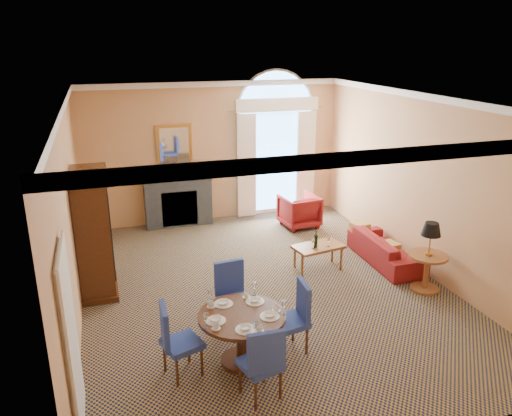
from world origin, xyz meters
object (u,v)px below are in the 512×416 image
object	(u,v)px
dining_table	(242,326)
side_table	(429,250)
sofa	(386,249)
armoire	(94,235)
armchair	(299,211)
coffee_table	(318,247)

from	to	relation	value
dining_table	side_table	size ratio (longest dim) A/B	0.95
dining_table	sofa	xyz separation A→B (m)	(3.49, 2.20, -0.28)
armoire	dining_table	bearing A→B (deg)	-56.24
armoire	sofa	distance (m)	5.34
armoire	armchair	size ratio (longest dim) A/B	2.60
armoire	coffee_table	xyz separation A→B (m)	(3.91, -0.35, -0.59)
armoire	armchair	xyz separation A→B (m)	(4.42, 1.85, -0.65)
dining_table	armoire	bearing A→B (deg)	123.76
armchair	sofa	bearing A→B (deg)	103.98
armoire	side_table	xyz separation A→B (m)	(5.32, -1.65, -0.28)
armoire	sofa	size ratio (longest dim) A/B	1.14
dining_table	side_table	distance (m)	3.69
sofa	coffee_table	world-z (taller)	coffee_table
armoire	armchair	world-z (taller)	armoire
dining_table	coffee_table	distance (m)	3.15
coffee_table	side_table	size ratio (longest dim) A/B	0.83
armoire	sofa	bearing A→B (deg)	-4.98
dining_table	armchair	world-z (taller)	dining_table
sofa	coffee_table	distance (m)	1.38
side_table	armoire	bearing A→B (deg)	162.74
dining_table	armchair	size ratio (longest dim) A/B	1.41
sofa	side_table	world-z (taller)	side_table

